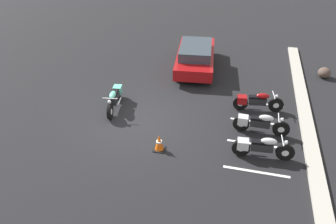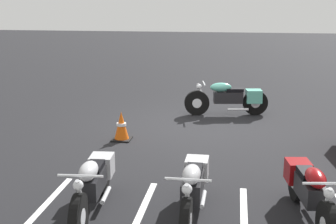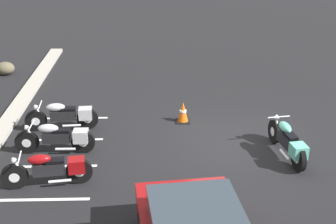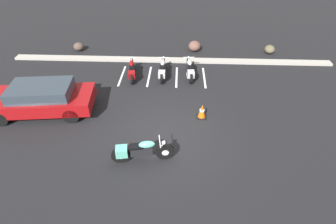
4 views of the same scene
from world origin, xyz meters
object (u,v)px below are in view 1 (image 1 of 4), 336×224
at_px(parked_bike_1, 258,123).
at_px(car_red, 195,56).
at_px(landscape_rock_1, 324,73).
at_px(parked_bike_0, 256,101).
at_px(traffic_cone, 159,143).
at_px(motorcycle_teal_featured, 115,98).
at_px(parked_bike_2, 260,147).

bearing_deg(parked_bike_1, car_red, 123.63).
bearing_deg(landscape_rock_1, parked_bike_0, -39.98).
bearing_deg(traffic_cone, parked_bike_1, 119.01).
distance_m(motorcycle_teal_featured, parked_bike_2, 6.12).
xyz_separation_m(parked_bike_2, car_red, (-6.23, -3.26, 0.25)).
height_order(parked_bike_2, car_red, car_red).
height_order(motorcycle_teal_featured, traffic_cone, motorcycle_teal_featured).
relative_size(motorcycle_teal_featured, parked_bike_0, 1.05).
height_order(motorcycle_teal_featured, car_red, car_red).
height_order(car_red, traffic_cone, car_red).
bearing_deg(traffic_cone, car_red, 179.22).
bearing_deg(landscape_rock_1, car_red, -85.57).
bearing_deg(parked_bike_1, traffic_cone, -150.65).
xyz_separation_m(car_red, traffic_cone, (6.67, -0.09, -0.39)).
xyz_separation_m(motorcycle_teal_featured, traffic_cone, (2.23, 2.50, -0.16)).
distance_m(parked_bike_0, parked_bike_1, 1.55).
height_order(parked_bike_0, traffic_cone, parked_bike_0).
xyz_separation_m(parked_bike_0, parked_bike_1, (1.55, 0.12, 0.00)).
bearing_deg(traffic_cone, landscape_rock_1, 138.49).
distance_m(motorcycle_teal_featured, parked_bike_0, 5.76).
bearing_deg(parked_bike_1, parked_bike_2, -86.57).
height_order(parked_bike_1, parked_bike_2, parked_bike_2).
distance_m(motorcycle_teal_featured, landscape_rock_1, 10.10).
xyz_separation_m(parked_bike_1, car_red, (-4.85, -3.18, 0.25)).
bearing_deg(parked_bike_2, motorcycle_teal_featured, 158.66).
bearing_deg(motorcycle_teal_featured, car_red, 140.92).
bearing_deg(car_red, motorcycle_teal_featured, 143.38).
bearing_deg(motorcycle_teal_featured, parked_bike_1, 77.07).
height_order(motorcycle_teal_featured, parked_bike_2, motorcycle_teal_featured).
height_order(car_red, landscape_rock_1, car_red).
bearing_deg(parked_bike_2, parked_bike_1, 88.85).
bearing_deg(parked_bike_2, parked_bike_0, 89.60).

